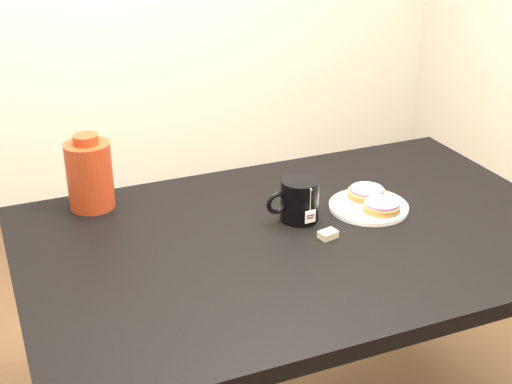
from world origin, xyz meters
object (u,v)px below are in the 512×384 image
(bagel_package, at_px, (90,174))
(plate, at_px, (369,206))
(teabag_pouch, at_px, (328,234))
(mug, at_px, (299,200))
(bagel_front, at_px, (382,206))
(table, at_px, (302,262))
(bagel_back, at_px, (367,193))

(bagel_package, bearing_deg, plate, -23.82)
(teabag_pouch, xyz_separation_m, bagel_package, (-0.51, 0.40, 0.09))
(mug, bearing_deg, bagel_front, -19.40)
(bagel_front, height_order, mug, mug)
(table, height_order, teabag_pouch, teabag_pouch)
(teabag_pouch, relative_size, bagel_package, 0.22)
(bagel_front, relative_size, mug, 0.86)
(bagel_front, bearing_deg, bagel_back, 85.59)
(plate, height_order, bagel_front, bagel_front)
(bagel_front, bearing_deg, bagel_package, 153.62)
(table, distance_m, mug, 0.16)
(bagel_front, xyz_separation_m, mug, (-0.21, 0.06, 0.03))
(plate, distance_m, bagel_package, 0.75)
(mug, xyz_separation_m, teabag_pouch, (0.02, -0.12, -0.05))
(bagel_front, distance_m, teabag_pouch, 0.20)
(bagel_package, bearing_deg, bagel_back, -20.03)
(bagel_front, height_order, bagel_package, bagel_package)
(table, distance_m, bagel_back, 0.29)
(table, height_order, bagel_back, bagel_back)
(bagel_package, bearing_deg, teabag_pouch, -38.51)
(teabag_pouch, bearing_deg, plate, 29.73)
(table, relative_size, teabag_pouch, 31.11)
(bagel_package, bearing_deg, mug, -30.55)
(table, relative_size, bagel_back, 9.73)
(bagel_back, xyz_separation_m, teabag_pouch, (-0.20, -0.15, -0.02))
(plate, distance_m, mug, 0.21)
(plate, xyz_separation_m, bagel_package, (-0.68, 0.30, 0.09))
(bagel_back, bearing_deg, mug, -172.77)
(teabag_pouch, distance_m, bagel_package, 0.65)
(plate, relative_size, teabag_pouch, 4.74)
(table, bearing_deg, teabag_pouch, -43.39)
(plate, xyz_separation_m, teabag_pouch, (-0.18, -0.10, 0.00))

